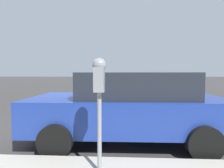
% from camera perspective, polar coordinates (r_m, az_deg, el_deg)
% --- Properties ---
extents(ground_plane, '(220.00, 220.00, 0.00)m').
position_cam_1_polar(ground_plane, '(5.34, -5.70, -13.50)').
color(ground_plane, '#3D3A3A').
extents(parking_meter, '(0.21, 0.19, 1.62)m').
position_cam_1_polar(parking_meter, '(2.42, -4.18, -0.50)').
color(parking_meter, gray).
rests_on(parking_meter, sidewalk).
extents(car_blue, '(2.11, 4.30, 1.57)m').
position_cam_1_polar(car_blue, '(4.06, 5.40, -6.94)').
color(car_blue, navy).
rests_on(car_blue, ground_plane).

